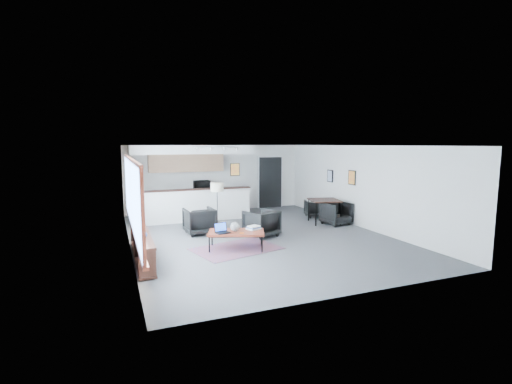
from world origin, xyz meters
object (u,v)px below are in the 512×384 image
object	(u,v)px
dining_table	(324,202)
ceramic_pot	(235,227)
armchair_right	(261,222)
microwave	(202,184)
coffee_table	(236,233)
floor_lamp	(217,189)
dining_chair_far	(315,209)
laptop	(222,230)
book_stack	(254,228)
dining_chair_near	(336,214)
armchair_left	(199,220)

from	to	relation	value
dining_table	ceramic_pot	bearing A→B (deg)	-153.52
armchair_right	microwave	xyz separation A→B (m)	(-0.75, 4.17, 0.71)
coffee_table	floor_lamp	size ratio (longest dim) A/B	1.11
dining_table	dining_chair_far	distance (m)	1.15
laptop	book_stack	xyz separation A→B (m)	(0.86, 0.03, -0.02)
coffee_table	dining_table	size ratio (longest dim) A/B	1.39
dining_chair_near	dining_chair_far	xyz separation A→B (m)	(0.02, 1.40, -0.06)
coffee_table	microwave	bearing A→B (deg)	106.81
ceramic_pot	armchair_left	bearing A→B (deg)	103.96
armchair_left	floor_lamp	xyz separation A→B (m)	(0.74, 0.67, 0.81)
coffee_table	dining_chair_far	xyz separation A→B (m)	(4.00, 2.93, -0.13)
ceramic_pot	laptop	bearing A→B (deg)	179.22
book_stack	microwave	distance (m)	5.16
dining_table	microwave	bearing A→B (deg)	136.14
ceramic_pot	armchair_left	distance (m)	1.97
book_stack	floor_lamp	world-z (taller)	floor_lamp
floor_lamp	microwave	xyz separation A→B (m)	(0.11, 2.57, -0.11)
laptop	armchair_left	world-z (taller)	armchair_left
armchair_right	dining_chair_far	world-z (taller)	armchair_right
floor_lamp	dining_chair_near	distance (m)	4.00
coffee_table	armchair_left	world-z (taller)	armchair_left
coffee_table	book_stack	bearing A→B (deg)	25.23
dining_table	dining_chair_near	distance (m)	0.57
book_stack	ceramic_pot	bearing A→B (deg)	-176.10
armchair_right	dining_table	bearing A→B (deg)	178.55
book_stack	dining_chair_far	world-z (taller)	dining_chair_far
armchair_left	ceramic_pot	bearing A→B (deg)	100.24
armchair_right	microwave	distance (m)	4.29
floor_lamp	dining_chair_near	xyz separation A→B (m)	(3.75, -1.07, -0.88)
armchair_left	dining_chair_far	world-z (taller)	armchair_left
laptop	floor_lamp	distance (m)	2.75
coffee_table	armchair_right	xyz separation A→B (m)	(1.09, 0.99, -0.00)
armchair_right	dining_chair_near	world-z (taller)	armchair_right
coffee_table	armchair_right	distance (m)	1.48
dining_table	dining_chair_far	size ratio (longest dim) A/B	1.95
dining_table	microwave	size ratio (longest dim) A/B	1.92
laptop	ceramic_pot	world-z (taller)	laptop
laptop	dining_chair_far	xyz separation A→B (m)	(4.38, 2.92, -0.24)
armchair_left	dining_table	bearing A→B (deg)	175.88
laptop	ceramic_pot	bearing A→B (deg)	-13.91
armchair_left	dining_chair_near	xyz separation A→B (m)	(4.48, -0.39, -0.08)
floor_lamp	dining_chair_far	size ratio (longest dim) A/B	2.44
laptop	dining_chair_far	size ratio (longest dim) A/B	0.67
ceramic_pot	armchair_right	world-z (taller)	armchair_right
armchair_left	microwave	distance (m)	3.43
laptop	microwave	xyz separation A→B (m)	(0.72, 5.15, 0.60)
ceramic_pot	dining_chair_near	size ratio (longest dim) A/B	0.34
armchair_right	microwave	world-z (taller)	microwave
laptop	armchair_left	xyz separation A→B (m)	(-0.13, 1.91, -0.10)
ceramic_pot	dining_table	bearing A→B (deg)	26.48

